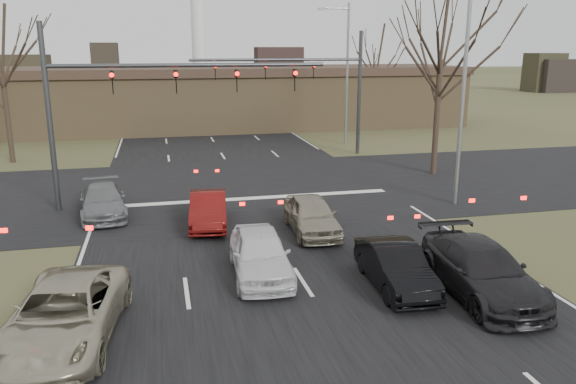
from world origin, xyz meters
name	(u,v)px	position (x,y,z in m)	size (l,w,h in m)	color
ground	(332,329)	(0.00, 0.00, 0.00)	(360.00, 360.00, 0.00)	#3E4424
road_main	(190,104)	(0.00, 60.00, 0.01)	(14.00, 300.00, 0.02)	black
road_cross	(243,189)	(0.00, 15.00, 0.01)	(200.00, 14.00, 0.02)	black
building	(226,97)	(2.00, 38.00, 2.67)	(42.40, 10.40, 5.30)	olive
mast_arm_near	(128,92)	(-5.23, 13.00, 5.07)	(12.12, 0.24, 8.00)	#383A3D
mast_arm_far	(318,78)	(6.18, 23.00, 5.02)	(11.12, 0.24, 8.00)	#383A3D
streetlight_right_near	(460,80)	(8.82, 10.00, 5.59)	(2.34, 0.25, 10.00)	gray
streetlight_right_far	(345,67)	(9.32, 27.00, 5.59)	(2.34, 0.25, 10.00)	gray
tree_right_near	(444,9)	(11.00, 16.00, 8.90)	(6.90, 6.90, 11.50)	black
tree_right_far	(378,47)	(15.00, 35.00, 6.96)	(5.40, 5.40, 9.00)	black
car_silver_suv	(64,314)	(-6.50, 0.84, 0.73)	(2.43, 5.27, 1.46)	#A49F85
car_white_sedan	(260,254)	(-1.17, 3.81, 0.74)	(1.74, 4.33, 1.48)	silver
car_black_hatch	(396,267)	(2.58, 2.03, 0.66)	(1.40, 4.01, 1.32)	black
car_charcoal_sedan	(481,270)	(4.77, 1.03, 0.75)	(2.10, 5.18, 1.50)	black
car_grey_ahead	(103,201)	(-6.50, 11.74, 0.65)	(1.82, 4.48, 1.30)	slate
car_red_ahead	(208,210)	(-2.27, 9.31, 0.67)	(1.41, 4.05, 1.33)	#5A0E0C
car_silver_ahead	(312,215)	(1.52, 7.53, 0.71)	(1.68, 4.18, 1.42)	gray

